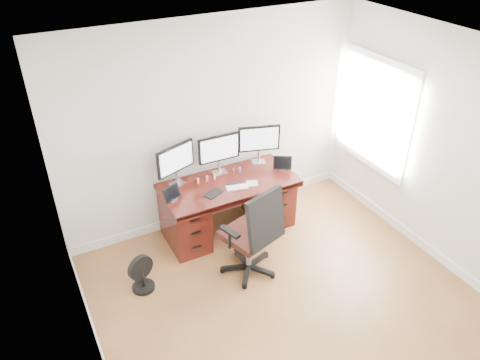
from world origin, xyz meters
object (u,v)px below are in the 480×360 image
floor_fan (142,274)px  office_chair (252,246)px  desk (228,204)px  monitor_center (219,150)px  keyboard (237,187)px

floor_fan → office_chair: bearing=-35.9°
office_chair → floor_fan: size_ratio=2.65×
desk → office_chair: office_chair is taller
monitor_center → keyboard: size_ratio=2.08×
monitor_center → keyboard: 0.54m
keyboard → desk: bearing=112.4°
desk → monitor_center: monitor_center is taller
office_chair → floor_fan: office_chair is taller
office_chair → monitor_center: monitor_center is taller
floor_fan → keyboard: 1.52m
office_chair → floor_fan: 1.28m
office_chair → monitor_center: size_ratio=2.14×
desk → monitor_center: (-0.00, 0.24, 0.68)m
monitor_center → keyboard: bearing=-84.3°
keyboard → monitor_center: bearing=107.1°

